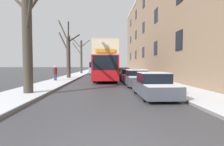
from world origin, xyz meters
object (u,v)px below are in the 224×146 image
Objects in this scene: bare_tree_left_2 at (81,56)px; parked_car_3 at (123,73)px; parked_car_0 at (154,86)px; double_decker_bus at (105,60)px; parked_car_1 at (137,78)px; pedestrian_left_sidewalk at (55,73)px; bare_tree_left_1 at (68,53)px; oncoming_van at (95,68)px; bare_tree_left_0 at (28,30)px; parked_car_2 at (128,75)px.

bare_tree_left_2 reaches higher than parked_car_3.
bare_tree_left_2 reaches higher than parked_car_0.
parked_car_3 is (2.72, 4.31, -1.77)m from double_decker_bus.
pedestrian_left_sidewalk is (-8.14, 4.17, 0.29)m from parked_car_1.
bare_tree_left_2 reaches higher than parked_car_1.
bare_tree_left_2 is 4.38× the size of pedestrian_left_sidewalk.
pedestrian_left_sidewalk is at bearing -91.83° from bare_tree_left_2.
bare_tree_left_1 is 1.01× the size of bare_tree_left_2.
oncoming_van reaches higher than parked_car_0.
parked_car_1 is at bearing 30.43° from bare_tree_left_0.
bare_tree_left_1 is 5.41m from double_decker_bus.
bare_tree_left_2 is at bearing 90.56° from bare_tree_left_0.
bare_tree_left_0 reaches higher than oncoming_van.
oncoming_van is at bearing 98.15° from double_decker_bus.
parked_car_0 reaches higher than parked_car_2.
bare_tree_left_2 is 1.84× the size of parked_car_2.
double_decker_bus is 2.55× the size of parked_car_3.
double_decker_bus reaches higher than parked_car_0.
bare_tree_left_1 is 15.84m from parked_car_0.
oncoming_van reaches higher than pedestrian_left_sidewalk.
bare_tree_left_0 reaches higher than bare_tree_left_1.
bare_tree_left_0 reaches higher than bare_tree_left_2.
parked_car_0 is at bearing -76.69° from double_decker_bus.
parked_car_2 is at bearing -22.42° from bare_tree_left_1.
bare_tree_left_1 is at bearing -103.66° from oncoming_van.
bare_tree_left_0 is at bearing 131.37° from pedestrian_left_sidewalk.
bare_tree_left_2 is 27.70m from parked_car_0.
parked_car_0 is at bearing -60.88° from bare_tree_left_1.
bare_tree_left_0 reaches higher than parked_car_2.
bare_tree_left_0 is at bearing -116.30° from parked_car_3.
bare_tree_left_0 is 1.96× the size of parked_car_3.
bare_tree_left_0 is 4.60× the size of pedestrian_left_sidewalk.
double_decker_bus is 2.45× the size of parked_car_1.
parked_car_0 is 1.00× the size of parked_car_3.
parked_car_2 is at bearing -136.40° from pedestrian_left_sidewalk.
parked_car_2 is (7.59, -3.13, -2.77)m from bare_tree_left_1.
oncoming_van is 2.76× the size of pedestrian_left_sidewalk.
parked_car_3 reaches higher than parked_car_2.
parked_car_2 is at bearing 52.48° from bare_tree_left_0.
bare_tree_left_0 is 9.01m from pedestrian_left_sidewalk.
bare_tree_left_1 is at bearing -61.40° from pedestrian_left_sidewalk.
bare_tree_left_0 is at bearing -88.90° from bare_tree_left_1.
bare_tree_left_0 is at bearing -113.68° from double_decker_bus.
bare_tree_left_1 is 8.66m from parked_car_2.
parked_car_1 is 9.15m from pedestrian_left_sidewalk.
parked_car_1 is at bearing -70.30° from bare_tree_left_2.
parked_car_0 is 5.25m from parked_car_1.
double_decker_bus reaches higher than parked_car_2.
bare_tree_left_2 is 0.73× the size of double_decker_bus.
bare_tree_left_2 reaches higher than oncoming_van.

